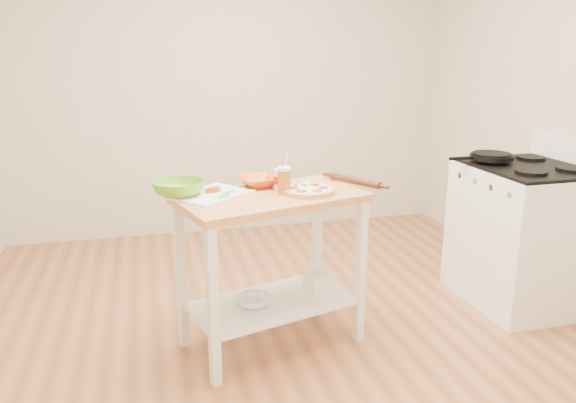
% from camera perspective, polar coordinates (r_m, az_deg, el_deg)
% --- Properties ---
extents(room_shell, '(4.04, 4.54, 2.74)m').
position_cam_1_polar(room_shell, '(2.96, 0.56, 8.98)').
color(room_shell, '#AE6C40').
rests_on(room_shell, ground).
extents(prep_island, '(1.12, 0.80, 0.90)m').
position_cam_1_polar(prep_island, '(3.15, -1.69, -3.90)').
color(prep_island, tan).
rests_on(prep_island, ground).
extents(gas_stove, '(0.71, 0.82, 1.11)m').
position_cam_1_polar(gas_stove, '(4.07, 22.77, -3.10)').
color(gas_stove, white).
rests_on(gas_stove, ground).
extents(skillet, '(0.45, 0.28, 0.03)m').
position_cam_1_polar(skillet, '(3.98, 19.89, 4.28)').
color(skillet, black).
rests_on(skillet, gas_stove).
extents(pizza, '(0.30, 0.30, 0.05)m').
position_cam_1_polar(pizza, '(3.11, 2.04, 1.18)').
color(pizza, '#E3AD61').
rests_on(pizza, prep_island).
extents(cutting_board, '(0.50, 0.49, 0.04)m').
position_cam_1_polar(cutting_board, '(3.09, -7.92, 0.77)').
color(cutting_board, white).
rests_on(cutting_board, prep_island).
extents(spatula, '(0.10, 0.14, 0.01)m').
position_cam_1_polar(spatula, '(3.04, -6.30, 0.76)').
color(spatula, '#30BEA1').
rests_on(spatula, cutting_board).
extents(knife, '(0.27, 0.04, 0.01)m').
position_cam_1_polar(knife, '(3.15, -10.03, 1.15)').
color(knife, silver).
rests_on(knife, cutting_board).
extents(orange_bowl, '(0.27, 0.27, 0.06)m').
position_cam_1_polar(orange_bowl, '(3.26, -3.00, 2.05)').
color(orange_bowl, '#D4500E').
rests_on(orange_bowl, prep_island).
extents(green_bowl, '(0.39, 0.39, 0.09)m').
position_cam_1_polar(green_bowl, '(3.09, -11.05, 1.30)').
color(green_bowl, '#66B020').
rests_on(green_bowl, prep_island).
extents(beer_pint, '(0.07, 0.07, 0.15)m').
position_cam_1_polar(beer_pint, '(3.08, -0.39, 2.18)').
color(beer_pint, '#BA5A17').
rests_on(beer_pint, prep_island).
extents(yogurt_tub, '(0.10, 0.10, 0.21)m').
position_cam_1_polar(yogurt_tub, '(3.17, -0.58, 2.27)').
color(yogurt_tub, white).
rests_on(yogurt_tub, prep_island).
extents(rolling_pin, '(0.22, 0.34, 0.04)m').
position_cam_1_polar(rolling_pin, '(3.32, 6.78, 2.09)').
color(rolling_pin, '#562613').
rests_on(rolling_pin, prep_island).
extents(shelf_glass_bowl, '(0.26, 0.26, 0.06)m').
position_cam_1_polar(shelf_glass_bowl, '(3.24, -3.50, -10.07)').
color(shelf_glass_bowl, silver).
rests_on(shelf_glass_bowl, prep_island).
extents(shelf_bin, '(0.15, 0.15, 0.12)m').
position_cam_1_polar(shelf_bin, '(3.40, 2.99, -8.20)').
color(shelf_bin, white).
rests_on(shelf_bin, prep_island).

